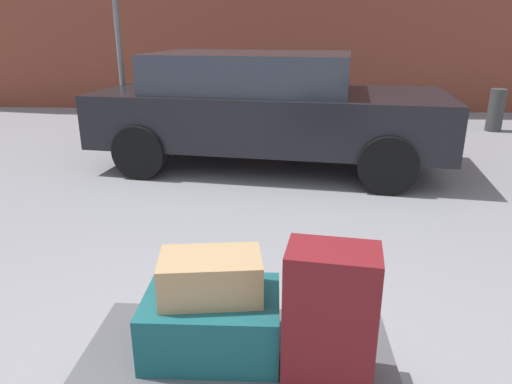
{
  "coord_description": "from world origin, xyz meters",
  "views": [
    {
      "loc": [
        0.2,
        -1.71,
        1.71
      ],
      "look_at": [
        0.0,
        1.2,
        0.69
      ],
      "focal_mm": 33.03,
      "sensor_mm": 36.0,
      "label": 1
    }
  ],
  "objects_px": {
    "parked_car": "(266,107)",
    "bollard_kerb_near": "(416,109)",
    "suitcase_maroon_front_right": "(330,315)",
    "no_parking_sign": "(118,38)",
    "luggage_cart": "(238,369)",
    "duffel_bag_tan_topmost_pile": "(211,276)",
    "suitcase_teal_center": "(212,322)",
    "bollard_kerb_mid": "(496,110)"
  },
  "relations": [
    {
      "from": "suitcase_teal_center",
      "to": "duffel_bag_tan_topmost_pile",
      "type": "distance_m",
      "value": 0.23
    },
    {
      "from": "suitcase_maroon_front_right",
      "to": "bollard_kerb_near",
      "type": "distance_m",
      "value": 7.07
    },
    {
      "from": "suitcase_teal_center",
      "to": "no_parking_sign",
      "type": "distance_m",
      "value": 5.33
    },
    {
      "from": "bollard_kerb_mid",
      "to": "no_parking_sign",
      "type": "bearing_deg",
      "value": -162.93
    },
    {
      "from": "luggage_cart",
      "to": "bollard_kerb_mid",
      "type": "relative_size",
      "value": 1.91
    },
    {
      "from": "parked_car",
      "to": "duffel_bag_tan_topmost_pile",
      "type": "bearing_deg",
      "value": -90.43
    },
    {
      "from": "luggage_cart",
      "to": "no_parking_sign",
      "type": "height_order",
      "value": "no_parking_sign"
    },
    {
      "from": "duffel_bag_tan_topmost_pile",
      "to": "bollard_kerb_mid",
      "type": "bearing_deg",
      "value": 51.39
    },
    {
      "from": "suitcase_teal_center",
      "to": "suitcase_maroon_front_right",
      "type": "xyz_separation_m",
      "value": [
        0.5,
        -0.15,
        0.16
      ]
    },
    {
      "from": "bollard_kerb_mid",
      "to": "no_parking_sign",
      "type": "xyz_separation_m",
      "value": [
        -5.91,
        -1.81,
        1.22
      ]
    },
    {
      "from": "suitcase_maroon_front_right",
      "to": "duffel_bag_tan_topmost_pile",
      "type": "xyz_separation_m",
      "value": [
        -0.5,
        0.15,
        0.07
      ]
    },
    {
      "from": "luggage_cart",
      "to": "duffel_bag_tan_topmost_pile",
      "type": "relative_size",
      "value": 3.18
    },
    {
      "from": "bollard_kerb_near",
      "to": "suitcase_maroon_front_right",
      "type": "bearing_deg",
      "value": -106.75
    },
    {
      "from": "duffel_bag_tan_topmost_pile",
      "to": "bollard_kerb_mid",
      "type": "height_order",
      "value": "duffel_bag_tan_topmost_pile"
    },
    {
      "from": "duffel_bag_tan_topmost_pile",
      "to": "parked_car",
      "type": "xyz_separation_m",
      "value": [
        0.03,
        4.21,
        0.06
      ]
    },
    {
      "from": "luggage_cart",
      "to": "bollard_kerb_mid",
      "type": "xyz_separation_m",
      "value": [
        3.78,
        6.68,
        0.09
      ]
    },
    {
      "from": "parked_car",
      "to": "bollard_kerb_mid",
      "type": "xyz_separation_m",
      "value": [
        3.86,
        2.41,
        -0.4
      ]
    },
    {
      "from": "bollard_kerb_mid",
      "to": "duffel_bag_tan_topmost_pile",
      "type": "bearing_deg",
      "value": -120.45
    },
    {
      "from": "bollard_kerb_near",
      "to": "bollard_kerb_mid",
      "type": "relative_size",
      "value": 1.0
    },
    {
      "from": "suitcase_maroon_front_right",
      "to": "no_parking_sign",
      "type": "relative_size",
      "value": 0.23
    },
    {
      "from": "luggage_cart",
      "to": "duffel_bag_tan_topmost_pile",
      "type": "distance_m",
      "value": 0.45
    },
    {
      "from": "suitcase_teal_center",
      "to": "bollard_kerb_near",
      "type": "height_order",
      "value": "bollard_kerb_near"
    },
    {
      "from": "suitcase_maroon_front_right",
      "to": "duffel_bag_tan_topmost_pile",
      "type": "bearing_deg",
      "value": 171.21
    },
    {
      "from": "suitcase_teal_center",
      "to": "luggage_cart",
      "type": "bearing_deg",
      "value": -27.75
    },
    {
      "from": "parked_car",
      "to": "bollard_kerb_near",
      "type": "distance_m",
      "value": 3.5
    },
    {
      "from": "luggage_cart",
      "to": "bollard_kerb_near",
      "type": "distance_m",
      "value": 7.11
    },
    {
      "from": "bollard_kerb_mid",
      "to": "bollard_kerb_near",
      "type": "bearing_deg",
      "value": 180.0
    },
    {
      "from": "luggage_cart",
      "to": "duffel_bag_tan_topmost_pile",
      "type": "height_order",
      "value": "duffel_bag_tan_topmost_pile"
    },
    {
      "from": "suitcase_maroon_front_right",
      "to": "bollard_kerb_mid",
      "type": "relative_size",
      "value": 0.8
    },
    {
      "from": "luggage_cart",
      "to": "suitcase_teal_center",
      "type": "xyz_separation_m",
      "value": [
        -0.12,
        0.06,
        0.2
      ]
    },
    {
      "from": "parked_car",
      "to": "bollard_kerb_near",
      "type": "relative_size",
      "value": 6.22
    },
    {
      "from": "duffel_bag_tan_topmost_pile",
      "to": "bollard_kerb_near",
      "type": "bearing_deg",
      "value": 60.87
    },
    {
      "from": "no_parking_sign",
      "to": "parked_car",
      "type": "bearing_deg",
      "value": -16.24
    },
    {
      "from": "parked_car",
      "to": "no_parking_sign",
      "type": "relative_size",
      "value": 1.75
    },
    {
      "from": "parked_car",
      "to": "bollard_kerb_near",
      "type": "xyz_separation_m",
      "value": [
        2.51,
        2.41,
        -0.4
      ]
    },
    {
      "from": "luggage_cart",
      "to": "bollard_kerb_mid",
      "type": "bearing_deg",
      "value": 60.52
    },
    {
      "from": "suitcase_teal_center",
      "to": "bollard_kerb_mid",
      "type": "distance_m",
      "value": 7.68
    },
    {
      "from": "suitcase_teal_center",
      "to": "parked_car",
      "type": "distance_m",
      "value": 4.22
    },
    {
      "from": "suitcase_maroon_front_right",
      "to": "duffel_bag_tan_topmost_pile",
      "type": "relative_size",
      "value": 1.34
    },
    {
      "from": "duffel_bag_tan_topmost_pile",
      "to": "bollard_kerb_mid",
      "type": "xyz_separation_m",
      "value": [
        3.89,
        6.62,
        -0.34
      ]
    },
    {
      "from": "parked_car",
      "to": "bollard_kerb_near",
      "type": "bearing_deg",
      "value": 43.86
    },
    {
      "from": "luggage_cart",
      "to": "parked_car",
      "type": "xyz_separation_m",
      "value": [
        -0.08,
        4.27,
        0.49
      ]
    }
  ]
}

